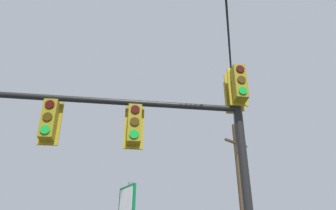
# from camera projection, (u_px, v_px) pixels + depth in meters

# --- Properties ---
(signal_mast_assembly) EXTENTS (2.91, 6.23, 6.67)m
(signal_mast_assembly) POSITION_uv_depth(u_px,v_px,m) (181.00, 137.00, 7.61)
(signal_mast_assembly) COLOR black
(signal_mast_assembly) RESTS_ON ground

